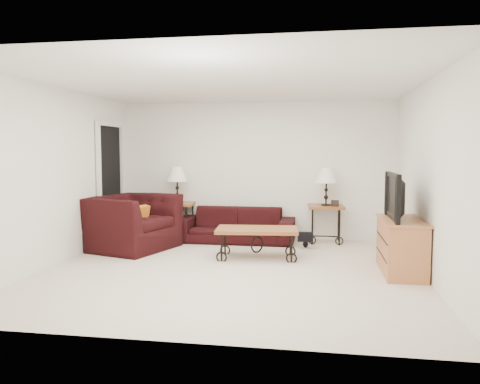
{
  "coord_description": "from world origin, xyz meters",
  "views": [
    {
      "loc": [
        1.15,
        -6.25,
        1.59
      ],
      "look_at": [
        0.0,
        0.7,
        1.0
      ],
      "focal_mm": 35.84,
      "sensor_mm": 36.0,
      "label": 1
    }
  ],
  "objects_px": {
    "lamp_left": "(177,185)",
    "tv_stand": "(401,246)",
    "armchair": "(131,223)",
    "side_table_left": "(178,220)",
    "coffee_table": "(257,243)",
    "sofa": "(236,225)",
    "backpack": "(306,233)",
    "television": "(401,196)",
    "side_table_right": "(326,224)",
    "lamp_right": "(326,187)"
  },
  "relations": [
    {
      "from": "armchair",
      "to": "backpack",
      "type": "relative_size",
      "value": 2.68
    },
    {
      "from": "lamp_left",
      "to": "television",
      "type": "xyz_separation_m",
      "value": [
        3.63,
        -1.97,
        0.03
      ]
    },
    {
      "from": "television",
      "to": "backpack",
      "type": "relative_size",
      "value": 2.1
    },
    {
      "from": "coffee_table",
      "to": "tv_stand",
      "type": "xyz_separation_m",
      "value": [
        1.98,
        -0.55,
        0.13
      ]
    },
    {
      "from": "coffee_table",
      "to": "lamp_right",
      "type": "bearing_deg",
      "value": 54.14
    },
    {
      "from": "backpack",
      "to": "sofa",
      "type": "bearing_deg",
      "value": 144.84
    },
    {
      "from": "coffee_table",
      "to": "backpack",
      "type": "height_order",
      "value": "backpack"
    },
    {
      "from": "sofa",
      "to": "side_table_right",
      "type": "relative_size",
      "value": 3.12
    },
    {
      "from": "backpack",
      "to": "armchair",
      "type": "bearing_deg",
      "value": 171.68
    },
    {
      "from": "side_table_left",
      "to": "armchair",
      "type": "relative_size",
      "value": 0.49
    },
    {
      "from": "side_table_left",
      "to": "tv_stand",
      "type": "height_order",
      "value": "tv_stand"
    },
    {
      "from": "lamp_left",
      "to": "television",
      "type": "bearing_deg",
      "value": -28.54
    },
    {
      "from": "armchair",
      "to": "backpack",
      "type": "height_order",
      "value": "armchair"
    },
    {
      "from": "lamp_right",
      "to": "coffee_table",
      "type": "distance_m",
      "value": 1.92
    },
    {
      "from": "coffee_table",
      "to": "tv_stand",
      "type": "bearing_deg",
      "value": -15.37
    },
    {
      "from": "tv_stand",
      "to": "television",
      "type": "distance_m",
      "value": 0.66
    },
    {
      "from": "side_table_left",
      "to": "backpack",
      "type": "bearing_deg",
      "value": -12.35
    },
    {
      "from": "side_table_right",
      "to": "tv_stand",
      "type": "distance_m",
      "value": 2.19
    },
    {
      "from": "coffee_table",
      "to": "tv_stand",
      "type": "distance_m",
      "value": 2.06
    },
    {
      "from": "side_table_left",
      "to": "lamp_left",
      "type": "xyz_separation_m",
      "value": [
        0.0,
        0.0,
        0.66
      ]
    },
    {
      "from": "tv_stand",
      "to": "backpack",
      "type": "distance_m",
      "value": 1.94
    },
    {
      "from": "coffee_table",
      "to": "armchair",
      "type": "bearing_deg",
      "value": 171.05
    },
    {
      "from": "sofa",
      "to": "side_table_right",
      "type": "bearing_deg",
      "value": 6.56
    },
    {
      "from": "tv_stand",
      "to": "backpack",
      "type": "xyz_separation_m",
      "value": [
        -1.29,
        1.46,
        -0.1
      ]
    },
    {
      "from": "lamp_left",
      "to": "tv_stand",
      "type": "height_order",
      "value": "lamp_left"
    },
    {
      "from": "side_table_left",
      "to": "television",
      "type": "height_order",
      "value": "television"
    },
    {
      "from": "sofa",
      "to": "backpack",
      "type": "height_order",
      "value": "sofa"
    },
    {
      "from": "side_table_left",
      "to": "television",
      "type": "relative_size",
      "value": 0.62
    },
    {
      "from": "side_table_left",
      "to": "lamp_right",
      "type": "bearing_deg",
      "value": 0.0
    },
    {
      "from": "lamp_left",
      "to": "side_table_right",
      "type": "bearing_deg",
      "value": 0.0
    },
    {
      "from": "lamp_left",
      "to": "television",
      "type": "relative_size",
      "value": 0.62
    },
    {
      "from": "sofa",
      "to": "lamp_right",
      "type": "xyz_separation_m",
      "value": [
        1.56,
        0.18,
        0.69
      ]
    },
    {
      "from": "lamp_left",
      "to": "tv_stand",
      "type": "relative_size",
      "value": 0.56
    },
    {
      "from": "side_table_right",
      "to": "sofa",
      "type": "bearing_deg",
      "value": -173.44
    },
    {
      "from": "sofa",
      "to": "armchair",
      "type": "relative_size",
      "value": 1.52
    },
    {
      "from": "sofa",
      "to": "coffee_table",
      "type": "height_order",
      "value": "sofa"
    },
    {
      "from": "side_table_right",
      "to": "television",
      "type": "distance_m",
      "value": 2.29
    },
    {
      "from": "lamp_right",
      "to": "coffee_table",
      "type": "relative_size",
      "value": 0.55
    },
    {
      "from": "side_table_right",
      "to": "armchair",
      "type": "height_order",
      "value": "armchair"
    },
    {
      "from": "tv_stand",
      "to": "backpack",
      "type": "relative_size",
      "value": 2.35
    },
    {
      "from": "lamp_left",
      "to": "television",
      "type": "distance_m",
      "value": 4.13
    },
    {
      "from": "armchair",
      "to": "side_table_left",
      "type": "bearing_deg",
      "value": -5.39
    },
    {
      "from": "side_table_left",
      "to": "coffee_table",
      "type": "bearing_deg",
      "value": -40.63
    },
    {
      "from": "lamp_left",
      "to": "armchair",
      "type": "distance_m",
      "value": 1.31
    },
    {
      "from": "lamp_right",
      "to": "backpack",
      "type": "xyz_separation_m",
      "value": [
        -0.33,
        -0.52,
        -0.74
      ]
    },
    {
      "from": "armchair",
      "to": "tv_stand",
      "type": "height_order",
      "value": "armchair"
    },
    {
      "from": "armchair",
      "to": "tv_stand",
      "type": "relative_size",
      "value": 1.14
    },
    {
      "from": "television",
      "to": "lamp_right",
      "type": "bearing_deg",
      "value": -154.68
    },
    {
      "from": "tv_stand",
      "to": "television",
      "type": "relative_size",
      "value": 1.12
    },
    {
      "from": "sofa",
      "to": "coffee_table",
      "type": "bearing_deg",
      "value": -66.83
    }
  ]
}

